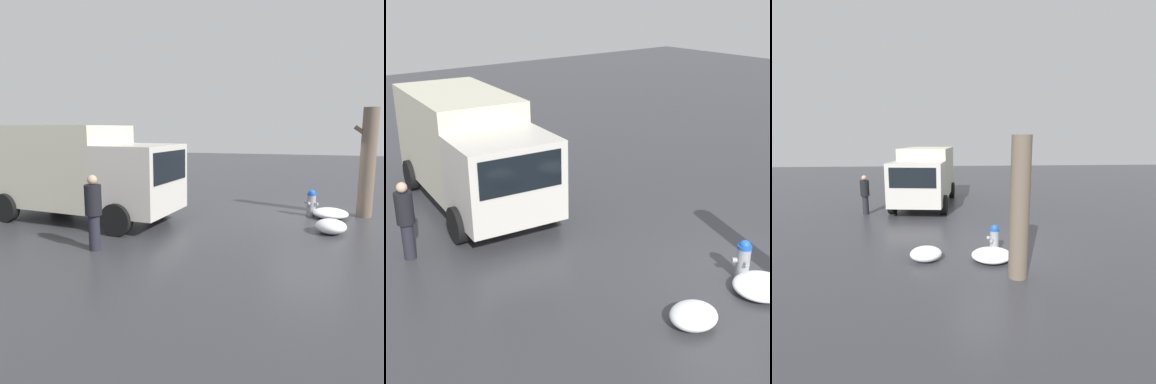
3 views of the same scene
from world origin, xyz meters
The scene contains 7 objects.
ground_plane centered at (0.00, 0.00, 0.00)m, with size 60.00×60.00×0.00m, color #38383D.
fire_hydrant centered at (0.00, 0.00, 0.45)m, with size 0.45×0.40×0.88m.
tree_trunk centered at (-1.68, -0.30, 1.79)m, with size 0.74×0.49×3.56m.
delivery_truck centered at (7.22, 2.42, 1.61)m, with size 6.45×3.28×2.98m.
pedestrian centered at (5.15, 5.12, 1.00)m, with size 0.40×0.40×1.82m.
snow_pile_by_hydrant centered at (-0.60, 0.18, 0.16)m, with size 1.11×1.17×0.31m.
snow_pile_curbside centered at (-0.46, 2.07, 0.20)m, with size 0.83×0.92×0.39m.
Camera 1 is at (0.59, 12.85, 2.91)m, focal length 35.00 mm.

